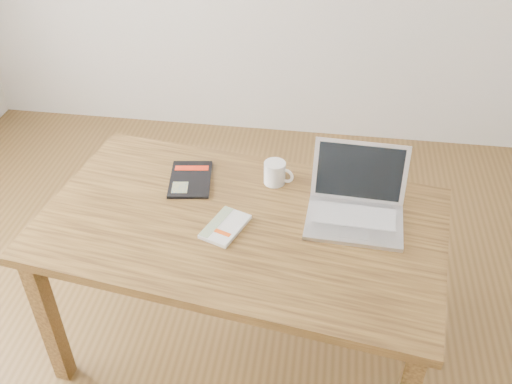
# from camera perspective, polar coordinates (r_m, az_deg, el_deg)

# --- Properties ---
(room) EXTENTS (4.04, 4.04, 2.70)m
(room) POSITION_cam_1_polar(r_m,az_deg,el_deg) (1.82, -9.06, 10.45)
(room) COLOR brown
(room) RESTS_ON ground
(desk) EXTENTS (1.65, 1.09, 0.75)m
(desk) POSITION_cam_1_polar(r_m,az_deg,el_deg) (2.25, -1.48, -4.64)
(desk) COLOR #563A1A
(desk) RESTS_ON ground
(white_guidebook) EXTENTS (0.18, 0.23, 0.02)m
(white_guidebook) POSITION_cam_1_polar(r_m,az_deg,el_deg) (2.15, -3.10, -3.48)
(white_guidebook) COLOR beige
(white_guidebook) RESTS_ON desk
(black_guidebook) EXTENTS (0.20, 0.27, 0.01)m
(black_guidebook) POSITION_cam_1_polar(r_m,az_deg,el_deg) (2.41, -6.58, 1.29)
(black_guidebook) COLOR black
(black_guidebook) RESTS_ON desk
(laptop) EXTENTS (0.38, 0.34, 0.25)m
(laptop) POSITION_cam_1_polar(r_m,az_deg,el_deg) (2.22, 9.98, -1.18)
(laptop) COLOR silver
(laptop) RESTS_ON desk
(coffee_mug) EXTENTS (0.13, 0.09, 0.10)m
(coffee_mug) POSITION_cam_1_polar(r_m,az_deg,el_deg) (2.35, 1.95, 1.95)
(coffee_mug) COLOR white
(coffee_mug) RESTS_ON desk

